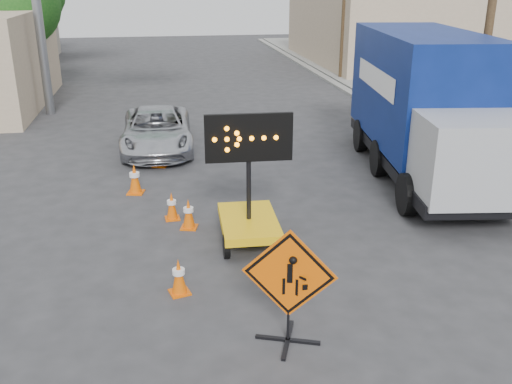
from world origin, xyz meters
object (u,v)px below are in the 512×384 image
object	(u,v)px
pickup_truck	(157,130)
box_truck	(424,114)
construction_sign	(289,285)
arrow_board	(249,214)

from	to	relation	value
pickup_truck	box_truck	xyz separation A→B (m)	(7.36, -3.88, 1.13)
construction_sign	box_truck	world-z (taller)	box_truck
construction_sign	arrow_board	xyz separation A→B (m)	(-0.03, 3.67, -0.38)
construction_sign	box_truck	distance (m)	9.06
box_truck	construction_sign	bearing A→B (deg)	-119.60
pickup_truck	arrow_board	bearing A→B (deg)	-74.72
arrow_board	pickup_truck	bearing A→B (deg)	106.13
pickup_truck	box_truck	distance (m)	8.40
arrow_board	pickup_truck	size ratio (longest dim) A/B	0.59
construction_sign	pickup_truck	world-z (taller)	construction_sign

